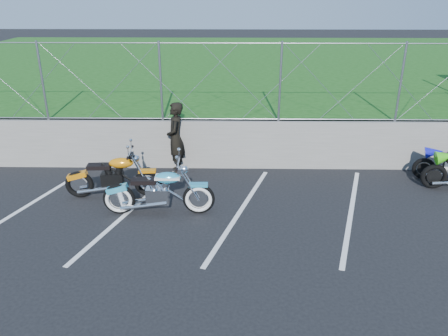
{
  "coord_description": "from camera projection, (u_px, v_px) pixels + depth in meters",
  "views": [
    {
      "loc": [
        -0.21,
        -7.43,
        4.51
      ],
      "look_at": [
        -0.37,
        1.3,
        0.88
      ],
      "focal_mm": 35.0,
      "sensor_mm": 36.0,
      "label": 1
    }
  ],
  "objects": [
    {
      "name": "retaining_wall",
      "position": [
        239.0,
        144.0,
        11.57
      ],
      "size": [
        30.0,
        0.22,
        1.3
      ],
      "primitive_type": "cube",
      "color": "slate",
      "rests_on": "ground"
    },
    {
      "name": "person_standing",
      "position": [
        176.0,
        138.0,
        11.17
      ],
      "size": [
        0.48,
        0.7,
        1.86
      ],
      "primitive_type": "imported",
      "rotation": [
        0.0,
        0.0,
        -1.52
      ],
      "color": "black",
      "rests_on": "ground"
    },
    {
      "name": "parking_lines",
      "position": [
        296.0,
        211.0,
        9.49
      ],
      "size": [
        18.29,
        4.31,
        0.01
      ],
      "color": "silver",
      "rests_on": "ground"
    },
    {
      "name": "grass_field",
      "position": [
        236.0,
        74.0,
        20.8
      ],
      "size": [
        30.0,
        20.0,
        1.3
      ],
      "primitive_type": "cube",
      "color": "#164813",
      "rests_on": "ground"
    },
    {
      "name": "ground",
      "position": [
        242.0,
        235.0,
        8.59
      ],
      "size": [
        90.0,
        90.0,
        0.0
      ],
      "primitive_type": "plane",
      "color": "black",
      "rests_on": "ground"
    },
    {
      "name": "naked_orange",
      "position": [
        115.0,
        178.0,
        9.98
      ],
      "size": [
        2.21,
        0.75,
        1.1
      ],
      "rotation": [
        0.0,
        0.0,
        0.07
      ],
      "color": "black",
      "rests_on": "ground"
    },
    {
      "name": "cruiser_turquoise",
      "position": [
        160.0,
        193.0,
        9.23
      ],
      "size": [
        2.38,
        0.75,
        1.18
      ],
      "rotation": [
        0.0,
        0.0,
        0.03
      ],
      "color": "black",
      "rests_on": "ground"
    },
    {
      "name": "chain_link_fence",
      "position": [
        240.0,
        82.0,
        10.94
      ],
      "size": [
        28.0,
        0.03,
        2.0
      ],
      "color": "gray",
      "rests_on": "retaining_wall"
    }
  ]
}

